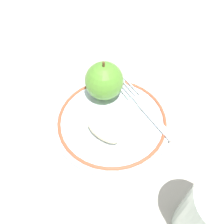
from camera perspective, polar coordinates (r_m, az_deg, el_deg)
The scene contains 6 objects.
ground_plane at distance 0.45m, azimuth -1.89°, elevation -2.56°, with size 2.00×2.00×0.00m, color #B0A99D.
plate at distance 0.45m, azimuth -0.00°, elevation -2.06°, with size 0.21×0.21×0.01m.
apple_red_whole at distance 0.45m, azimuth -1.79°, elevation 7.14°, with size 0.07×0.07×0.08m.
apple_slice_front at distance 0.41m, azimuth -2.03°, elevation -4.41°, with size 0.06×0.03×0.02m, color beige.
fork at distance 0.46m, azimuth 7.26°, elevation 1.04°, with size 0.04×0.17×0.00m.
drinking_glass at distance 0.34m, azimuth 21.78°, elevation -21.26°, with size 0.07×0.07×0.12m, color silver.
Camera 1 is at (-0.15, -0.21, 0.37)m, focal length 40.00 mm.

